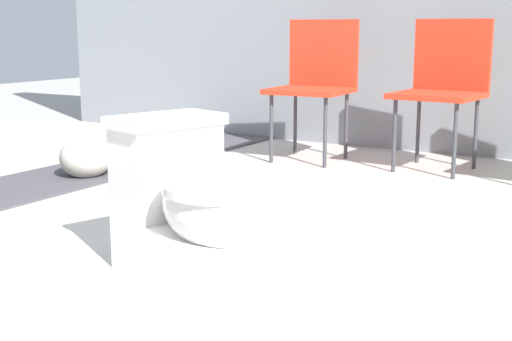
{
  "coord_description": "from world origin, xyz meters",
  "views": [
    {
      "loc": [
        1.39,
        -1.86,
        0.78
      ],
      "look_at": [
        0.15,
        0.21,
        0.3
      ],
      "focal_mm": 50.0,
      "sensor_mm": 36.0,
      "label": 1
    }
  ],
  "objects_px": {
    "folding_chair_middle": "(445,77)",
    "boulder_near": "(86,157)",
    "toilet": "(207,212)",
    "folding_chair_left": "(317,74)"
  },
  "relations": [
    {
      "from": "folding_chair_middle",
      "to": "boulder_near",
      "type": "bearing_deg",
      "value": -46.95
    },
    {
      "from": "toilet",
      "to": "folding_chair_left",
      "type": "xyz_separation_m",
      "value": [
        -0.67,
        2.12,
        0.29
      ]
    },
    {
      "from": "toilet",
      "to": "folding_chair_left",
      "type": "bearing_deg",
      "value": 124.65
    },
    {
      "from": "toilet",
      "to": "boulder_near",
      "type": "relative_size",
      "value": 2.43
    },
    {
      "from": "folding_chair_left",
      "to": "boulder_near",
      "type": "height_order",
      "value": "folding_chair_left"
    },
    {
      "from": "folding_chair_left",
      "to": "folding_chair_middle",
      "type": "bearing_deg",
      "value": 93.04
    },
    {
      "from": "toilet",
      "to": "boulder_near",
      "type": "xyz_separation_m",
      "value": [
        -1.44,
        0.96,
        -0.11
      ]
    },
    {
      "from": "folding_chair_middle",
      "to": "boulder_near",
      "type": "xyz_separation_m",
      "value": [
        -1.53,
        -1.25,
        -0.4
      ]
    },
    {
      "from": "boulder_near",
      "to": "toilet",
      "type": "bearing_deg",
      "value": -33.55
    },
    {
      "from": "folding_chair_middle",
      "to": "boulder_near",
      "type": "height_order",
      "value": "folding_chair_middle"
    }
  ]
}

